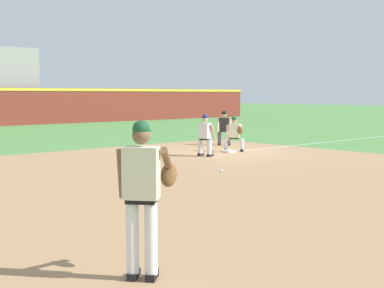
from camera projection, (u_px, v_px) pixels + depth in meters
The scene contains 9 objects.
ground_plane at pixel (229, 153), 19.73m from camera, with size 160.00×160.00×0.00m, color #518942.
infield_dirt_patch at pixel (208, 183), 12.97m from camera, with size 18.00×18.00×0.01m, color #A87F56.
foul_line_stripe at pixel (327, 142), 23.95m from camera, with size 12.69×0.10×0.00m, color white.
first_base_bag at pixel (229, 151), 19.73m from camera, with size 0.38×0.38×0.09m, color white.
baseball at pixel (221, 171), 14.81m from camera, with size 0.07×0.07×0.07m, color white.
pitcher at pixel (143, 190), 6.15m from camera, with size 0.85×0.57×1.86m.
first_baseman at pixel (235, 132), 20.01m from camera, with size 0.77×1.07×1.34m.
baserunner at pixel (205, 134), 18.51m from camera, with size 0.51×0.64×1.46m.
umpire at pixel (224, 127), 22.51m from camera, with size 0.66×0.68×1.46m.
Camera 1 is at (-14.12, -13.68, 2.16)m, focal length 50.00 mm.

